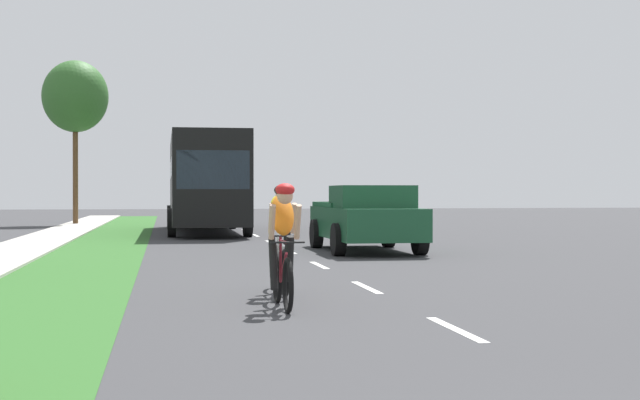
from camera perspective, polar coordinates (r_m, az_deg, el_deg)
ground_plane at (r=22.69m, az=-2.03°, el=-3.24°), size 120.00×120.00×0.00m
grass_verge at (r=22.54m, az=-13.94°, el=-3.27°), size 2.27×70.00×0.01m
sidewalk_concrete at (r=22.78m, az=-19.12°, el=-3.24°), size 1.85×70.00×0.10m
lane_markings_center at (r=26.65m, az=-3.19°, el=-2.68°), size 0.12×53.49×0.01m
cyclist_lead at (r=11.36m, az=-2.38°, el=-2.82°), size 0.42×1.72×1.58m
cyclist_trailing at (r=12.99m, az=-2.53°, el=-2.41°), size 0.42×1.72×1.58m
pickup_dark_green at (r=22.37m, az=2.95°, el=-1.17°), size 2.22×5.10×1.64m
bus_black at (r=33.69m, az=-7.31°, el=1.33°), size 2.78×11.60×3.48m
street_tree_far at (r=43.04m, az=-15.27°, el=6.32°), size 3.00×3.00×7.55m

